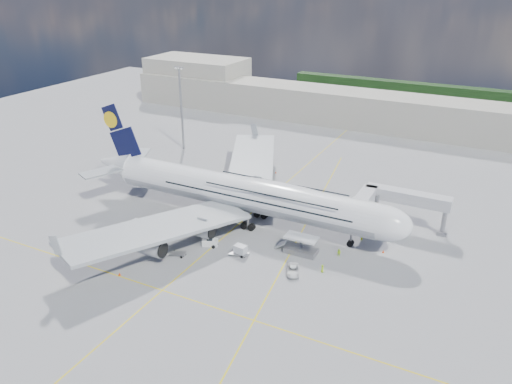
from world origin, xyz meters
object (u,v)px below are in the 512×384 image
at_px(dolly_row_c, 178,254).
at_px(cone_wing_left_outer, 276,172).
at_px(cargo_loader, 300,247).
at_px(baggage_tug, 210,242).
at_px(dolly_row_a, 139,230).
at_px(catering_truck_inner, 261,191).
at_px(cone_wing_left_inner, 262,182).
at_px(dolly_row_b, 137,223).
at_px(cone_wing_right_inner, 179,227).
at_px(dolly_nose_far, 237,253).
at_px(cone_wing_right_outer, 119,274).
at_px(jet_bridge, 390,200).
at_px(dolly_nose_near, 240,250).
at_px(crew_wing, 184,229).
at_px(airliner, 243,193).
at_px(light_mast, 181,107).
at_px(service_van, 293,270).
at_px(crew_nose, 362,238).
at_px(crew_van, 322,268).
at_px(cone_nose, 383,251).
at_px(crew_tug, 156,244).
at_px(crew_loader, 339,253).
at_px(cone_tail, 132,180).
at_px(dolly_back, 142,227).
at_px(catering_truck_outer, 251,161).

relative_size(dolly_row_c, cone_wing_left_outer, 6.55).
distance_m(cargo_loader, baggage_tug, 18.37).
height_order(dolly_row_a, catering_truck_inner, catering_truck_inner).
xyz_separation_m(cargo_loader, cone_wing_left_inner, (-22.62, 28.45, -0.95)).
distance_m(dolly_row_b, cone_wing_right_inner, 9.35).
xyz_separation_m(dolly_nose_far, cone_wing_right_outer, (-15.97, -16.26, -0.07)).
xyz_separation_m(dolly_row_b, cone_wing_left_outer, (14.01, 42.26, -0.62)).
distance_m(dolly_row_c, baggage_tug, 7.14).
bearing_deg(jet_bridge, dolly_nose_near, -134.04).
xyz_separation_m(cone_wing_left_outer, cone_wing_right_inner, (-5.31, -38.89, -0.02)).
xyz_separation_m(jet_bridge, baggage_tug, (-30.40, -23.90, -5.98)).
bearing_deg(cone_wing_left_inner, crew_wing, -94.98).
bearing_deg(airliner, dolly_nose_near, -64.44).
distance_m(light_mast, cone_wing_left_inner, 39.02).
bearing_deg(service_van, crew_nose, 42.66).
xyz_separation_m(dolly_row_b, crew_van, (42.52, 1.27, -0.09)).
distance_m(service_van, cone_wing_right_inner, 29.52).
xyz_separation_m(crew_van, cone_nose, (8.48, 12.17, -0.51)).
xyz_separation_m(crew_tug, cone_wing_right_outer, (0.07, -11.11, -0.67)).
distance_m(dolly_row_b, crew_loader, 44.24).
xyz_separation_m(dolly_nose_near, cone_tail, (-43.78, 19.80, -0.79)).
distance_m(dolly_row_a, dolly_row_b, 3.74).
relative_size(baggage_tug, crew_nose, 2.32).
bearing_deg(crew_wing, light_mast, 52.48).
distance_m(dolly_row_b, cone_nose, 52.74).
xyz_separation_m(dolly_back, crew_van, (40.35, 2.21, -0.10)).
xyz_separation_m(airliner, cone_wing_right_outer, (-10.16, -29.75, -6.57)).
relative_size(crew_nose, cone_wing_left_inner, 2.43).
distance_m(cargo_loader, dolly_back, 34.65).
bearing_deg(cone_tail, cone_nose, -5.16).
height_order(baggage_tug, cone_nose, baggage_tug).
relative_size(dolly_row_c, cone_tail, 5.60).
distance_m(airliner, cone_nose, 32.10).
bearing_deg(jet_bridge, cone_nose, -79.90).
bearing_deg(baggage_tug, cone_wing_right_inner, 138.63).
height_order(crew_nose, cone_wing_left_outer, crew_nose).
bearing_deg(dolly_row_a, cone_tail, 132.19).
distance_m(crew_loader, cone_tail, 62.50).
bearing_deg(airliner, service_van, -38.69).
bearing_deg(dolly_nose_far, baggage_tug, 159.56).
height_order(crew_van, cone_wing_right_inner, crew_van).
relative_size(catering_truck_outer, service_van, 1.45).
height_order(dolly_row_a, cone_wing_left_outer, dolly_row_a).
xyz_separation_m(airliner, crew_van, (22.93, -11.72, -6.08)).
bearing_deg(jet_bridge, dolly_row_b, -154.04).
distance_m(dolly_nose_near, cone_wing_right_inner, 17.53).
bearing_deg(cone_nose, dolly_nose_far, -151.42).
bearing_deg(cone_tail, dolly_row_b, -47.66).
xyz_separation_m(catering_truck_inner, cone_nose, (33.62, -12.59, -1.49)).
bearing_deg(service_van, dolly_row_b, 154.86).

